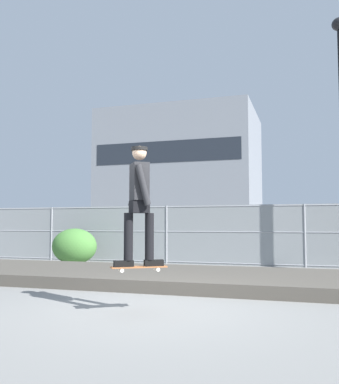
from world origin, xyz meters
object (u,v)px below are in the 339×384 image
skater (139,197)px  skateboard (139,267)px  shrub_left (74,246)px  parked_car_near (178,235)px

skater → skateboard: bearing=76.0°
skateboard → shrub_left: 7.89m
shrub_left → skateboard: bearing=-53.4°
skateboard → parked_car_near: 10.35m
skateboard → skater: size_ratio=0.44×
skateboard → skater: 1.00m
skateboard → shrub_left: (-4.70, 6.33, -0.08)m
skater → parked_car_near: size_ratio=0.39×
skateboard → shrub_left: bearing=126.6°
skater → shrub_left: bearing=126.6°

